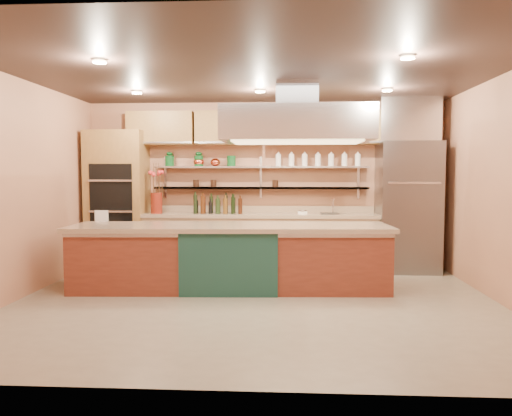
# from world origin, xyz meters

# --- Properties ---
(floor) EXTENTS (6.00, 5.00, 0.02)m
(floor) POSITION_xyz_m (0.00, 0.00, -0.01)
(floor) COLOR gray
(floor) RESTS_ON ground
(ceiling) EXTENTS (6.00, 5.00, 0.02)m
(ceiling) POSITION_xyz_m (0.00, 0.00, 2.80)
(ceiling) COLOR black
(ceiling) RESTS_ON wall_back
(wall_back) EXTENTS (6.00, 0.04, 2.80)m
(wall_back) POSITION_xyz_m (0.00, 2.50, 1.40)
(wall_back) COLOR #B17553
(wall_back) RESTS_ON floor
(wall_front) EXTENTS (6.00, 0.04, 2.80)m
(wall_front) POSITION_xyz_m (0.00, -2.50, 1.40)
(wall_front) COLOR #B17553
(wall_front) RESTS_ON floor
(wall_left) EXTENTS (0.04, 5.00, 2.80)m
(wall_left) POSITION_xyz_m (-3.00, 0.00, 1.40)
(wall_left) COLOR #B17553
(wall_left) RESTS_ON floor
(wall_right) EXTENTS (0.04, 5.00, 2.80)m
(wall_right) POSITION_xyz_m (3.00, 0.00, 1.40)
(wall_right) COLOR #B17553
(wall_right) RESTS_ON floor
(oven_stack) EXTENTS (0.95, 0.64, 2.30)m
(oven_stack) POSITION_xyz_m (-2.45, 2.18, 1.15)
(oven_stack) COLOR olive
(oven_stack) RESTS_ON floor
(refrigerator) EXTENTS (0.95, 0.72, 2.10)m
(refrigerator) POSITION_xyz_m (2.35, 2.14, 1.05)
(refrigerator) COLOR slate
(refrigerator) RESTS_ON floor
(back_counter) EXTENTS (3.84, 0.64, 0.93)m
(back_counter) POSITION_xyz_m (-0.05, 2.20, 0.47)
(back_counter) COLOR tan
(back_counter) RESTS_ON floor
(wall_shelf_lower) EXTENTS (3.60, 0.26, 0.03)m
(wall_shelf_lower) POSITION_xyz_m (-0.05, 2.37, 1.35)
(wall_shelf_lower) COLOR silver
(wall_shelf_lower) RESTS_ON wall_back
(wall_shelf_upper) EXTENTS (3.60, 0.26, 0.03)m
(wall_shelf_upper) POSITION_xyz_m (-0.05, 2.37, 1.70)
(wall_shelf_upper) COLOR silver
(wall_shelf_upper) RESTS_ON wall_back
(upper_cabinets) EXTENTS (4.60, 0.36, 0.55)m
(upper_cabinets) POSITION_xyz_m (0.00, 2.32, 2.35)
(upper_cabinets) COLOR olive
(upper_cabinets) RESTS_ON wall_back
(range_hood) EXTENTS (2.00, 1.00, 0.45)m
(range_hood) POSITION_xyz_m (0.51, 0.73, 2.25)
(range_hood) COLOR silver
(range_hood) RESTS_ON ceiling
(ceiling_downlights) EXTENTS (4.00, 2.80, 0.02)m
(ceiling_downlights) POSITION_xyz_m (0.00, 0.20, 2.77)
(ceiling_downlights) COLOR #FFE5A5
(ceiling_downlights) RESTS_ON ceiling
(island) EXTENTS (4.30, 1.12, 0.89)m
(island) POSITION_xyz_m (-0.39, 0.73, 0.44)
(island) COLOR brown
(island) RESTS_ON floor
(flower_vase) EXTENTS (0.21, 0.21, 0.34)m
(flower_vase) POSITION_xyz_m (-1.78, 2.15, 1.10)
(flower_vase) COLOR maroon
(flower_vase) RESTS_ON back_counter
(oil_bottle_cluster) EXTENTS (0.90, 0.48, 0.28)m
(oil_bottle_cluster) POSITION_xyz_m (-0.74, 2.15, 1.07)
(oil_bottle_cluster) COLOR black
(oil_bottle_cluster) RESTS_ON back_counter
(kitchen_scale) EXTENTS (0.15, 0.11, 0.08)m
(kitchen_scale) POSITION_xyz_m (0.65, 2.15, 0.97)
(kitchen_scale) COLOR white
(kitchen_scale) RESTS_ON back_counter
(bar_faucet) EXTENTS (0.04, 0.04, 0.24)m
(bar_faucet) POSITION_xyz_m (1.15, 2.25, 1.05)
(bar_faucet) COLOR white
(bar_faucet) RESTS_ON back_counter
(copper_kettle) EXTENTS (0.19, 0.19, 0.13)m
(copper_kettle) POSITION_xyz_m (-0.82, 2.37, 1.78)
(copper_kettle) COLOR #D54D31
(copper_kettle) RESTS_ON wall_shelf_upper
(green_canister) EXTENTS (0.19, 0.19, 0.18)m
(green_canister) POSITION_xyz_m (-0.54, 2.37, 1.80)
(green_canister) COLOR #0E4319
(green_canister) RESTS_ON wall_shelf_upper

